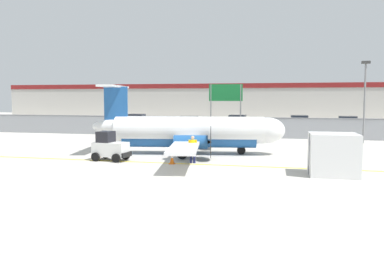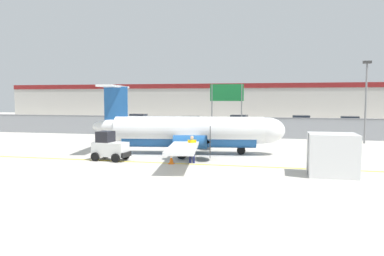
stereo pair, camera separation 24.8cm
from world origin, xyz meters
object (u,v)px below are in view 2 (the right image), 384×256
at_px(cargo_container, 332,155).
at_px(parked_car_0, 139,119).
at_px(traffic_cone_near_left, 97,153).
at_px(commuter_airplane, 192,132).
at_px(ground_crew_worker, 192,148).
at_px(parked_car_1, 189,122).
at_px(parked_car_4, 351,123).
at_px(traffic_cone_near_right, 171,159).
at_px(apron_light_pole, 366,95).
at_px(baggage_tug, 110,147).
at_px(highway_sign, 227,97).
at_px(parked_car_3, 300,121).
at_px(parked_car_2, 240,121).

xyz_separation_m(cargo_container, parked_car_0, (-22.46, 31.10, -0.21)).
xyz_separation_m(traffic_cone_near_left, parked_car_0, (-7.71, 28.25, 0.58)).
bearing_deg(commuter_airplane, cargo_container, -41.80).
bearing_deg(ground_crew_worker, cargo_container, 70.81).
bearing_deg(cargo_container, traffic_cone_near_left, 168.86).
height_order(cargo_container, parked_car_1, cargo_container).
relative_size(cargo_container, parked_car_4, 0.56).
relative_size(traffic_cone_near_right, apron_light_pole, 0.09).
bearing_deg(baggage_tug, parked_car_0, 114.30).
height_order(baggage_tug, cargo_container, cargo_container).
xyz_separation_m(commuter_airplane, apron_light_pole, (13.52, 9.56, 2.70)).
bearing_deg(baggage_tug, traffic_cone_near_left, 152.29).
bearing_deg(traffic_cone_near_left, parked_car_4, 52.72).
relative_size(baggage_tug, apron_light_pole, 0.34).
relative_size(parked_car_1, highway_sign, 0.77).
distance_m(baggage_tug, parked_car_3, 32.92).
height_order(parked_car_3, highway_sign, highway_sign).
xyz_separation_m(ground_crew_worker, apron_light_pole, (12.71, 13.20, 3.35)).
xyz_separation_m(commuter_airplane, baggage_tug, (-4.62, -3.83, -0.75)).
height_order(commuter_airplane, parked_car_1, commuter_airplane).
height_order(parked_car_2, highway_sign, highway_sign).
bearing_deg(parked_car_4, commuter_airplane, -114.27).
bearing_deg(traffic_cone_near_right, parked_car_0, 114.28).
bearing_deg(highway_sign, parked_car_0, 141.23).
distance_m(cargo_container, parked_car_0, 38.36).
relative_size(parked_car_4, apron_light_pole, 0.60).
bearing_deg(apron_light_pole, traffic_cone_near_left, -147.54).
bearing_deg(traffic_cone_near_left, parked_car_1, 87.81).
height_order(cargo_container, apron_light_pole, apron_light_pole).
distance_m(parked_car_0, apron_light_pole, 31.69).
relative_size(parked_car_1, parked_car_3, 1.00).
distance_m(traffic_cone_near_left, parked_car_1, 23.50).
distance_m(parked_car_1, highway_sign, 9.43).
bearing_deg(apron_light_pole, baggage_tug, -143.58).
bearing_deg(parked_car_1, commuter_airplane, 102.74).
height_order(commuter_airplane, parked_car_2, commuter_airplane).
bearing_deg(parked_car_4, parked_car_1, -161.17).
relative_size(baggage_tug, ground_crew_worker, 1.44).
height_order(ground_crew_worker, traffic_cone_near_right, ground_crew_worker).
bearing_deg(parked_car_1, apron_light_pole, 148.14).
bearing_deg(traffic_cone_near_right, commuter_airplane, 85.18).
distance_m(traffic_cone_near_right, parked_car_3, 31.79).
relative_size(cargo_container, highway_sign, 0.44).
height_order(parked_car_1, parked_car_2, same).
distance_m(traffic_cone_near_right, highway_sign, 18.51).
bearing_deg(parked_car_3, baggage_tug, 64.79).
xyz_separation_m(traffic_cone_near_right, parked_car_4, (15.44, 29.06, 0.58)).
bearing_deg(apron_light_pole, parked_car_4, 84.18).
xyz_separation_m(commuter_airplane, highway_sign, (0.63, 13.86, 2.54)).
bearing_deg(parked_car_2, ground_crew_worker, -84.47).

